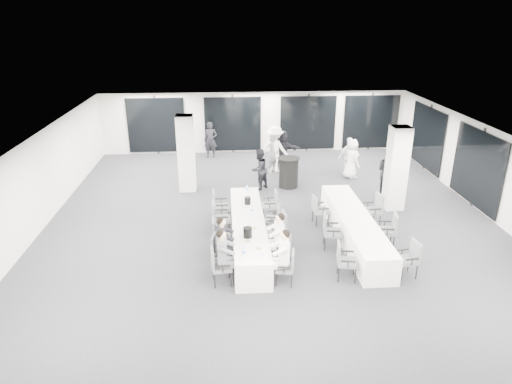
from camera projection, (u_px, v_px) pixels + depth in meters
The scene contains 43 objects.
room at pixel (296, 170), 14.81m from camera, with size 14.04×16.04×2.84m.
column_left at pixel (186, 153), 16.50m from camera, with size 0.60×0.60×2.80m, color silver.
column_right at pixel (397, 168), 14.92m from camera, with size 0.60×0.60×2.80m, color silver.
banquet_table_main at pixel (248, 231), 12.91m from camera, with size 0.90×5.00×0.75m, color white.
banquet_table_side at pixel (354, 228), 13.13m from camera, with size 0.90×5.00×0.75m, color white.
cocktail_table at pixel (289, 172), 17.08m from camera, with size 0.82×0.82×1.13m.
chair_main_left_near at pixel (218, 264), 10.93m from camera, with size 0.52×0.56×0.94m.
chair_main_left_second at pixel (219, 250), 11.61m from camera, with size 0.53×0.57×0.92m.
chair_main_left_mid at pixel (219, 234), 12.41m from camera, with size 0.49×0.55×0.96m.
chair_main_left_fourth at pixel (219, 216), 13.38m from camera, with size 0.54×0.60×1.02m.
chair_main_left_far at pixel (219, 205), 14.18m from camera, with size 0.54×0.60×1.03m.
chair_main_right_near at pixel (287, 265), 10.95m from camera, with size 0.50×0.54×0.86m.
chair_main_right_second at pixel (283, 245), 11.84m from camera, with size 0.54×0.57×0.91m.
chair_main_right_mid at pixel (279, 227), 12.71m from camera, with size 0.56×0.61×1.02m.
chair_main_right_fourth at pixel (275, 217), 13.58m from camera, with size 0.52×0.54×0.86m.
chair_main_right_far at pixel (272, 203), 14.42m from camera, with size 0.48×0.54×0.95m.
chair_side_left_near at pixel (344, 259), 11.14m from camera, with size 0.56×0.60×0.96m.
chair_side_left_mid at pixel (330, 229), 12.60m from camera, with size 0.57×0.61×1.00m.
chair_side_left_far at pixel (318, 208), 14.07m from camera, with size 0.52×0.56×0.92m.
chair_side_right_near at pixel (410, 257), 11.27m from camera, with size 0.53×0.57×0.93m.
chair_side_right_mid at pixel (389, 228), 12.67m from camera, with size 0.59×0.63×1.01m.
chair_side_right_far at pixel (374, 208), 13.92m from camera, with size 0.57×0.62×1.03m.
seated_guest_a at pixel (225, 254), 10.84m from camera, with size 0.50×0.38×1.44m.
seated_guest_b at pixel (225, 240), 11.50m from camera, with size 0.50×0.38×1.44m.
seated_guest_c at pixel (281, 254), 10.84m from camera, with size 0.50×0.38×1.44m.
seated_guest_d at pixel (277, 236), 11.70m from camera, with size 0.50×0.38×1.44m.
standing_guest_a at pixel (273, 152), 18.54m from camera, with size 0.64×0.52×1.76m, color slate.
standing_guest_b at pixel (259, 167), 16.76m from camera, with size 0.84×0.51×1.74m, color black.
standing_guest_c at pixel (275, 146), 18.61m from camera, with size 1.39×0.71×2.14m, color white.
standing_guest_d at pixel (349, 154), 18.17m from camera, with size 1.05×0.59×1.78m, color white.
standing_guest_e at pixel (352, 156), 17.91m from camera, with size 0.86×0.53×1.79m, color white.
standing_guest_f at pixel (282, 147), 19.01m from camera, with size 1.70×0.65×1.85m, color black.
standing_guest_g at pixel (210, 138), 20.44m from camera, with size 0.67×0.54×1.84m, color black.
standing_guest_h at pixel (389, 169), 15.99m from camera, with size 1.01×0.62×2.10m, color black.
ice_bucket_near at pixel (248, 232), 11.73m from camera, with size 0.23×0.23×0.27m, color black.
ice_bucket_far at pixel (248, 201), 13.77m from camera, with size 0.20×0.20×0.22m, color black.
water_bottle_a at pixel (244, 251), 10.87m from camera, with size 0.07×0.07×0.22m, color silver.
water_bottle_b at pixel (252, 209), 13.18m from camera, with size 0.07×0.07×0.21m, color silver.
water_bottle_c at pixel (247, 189), 14.72m from camera, with size 0.07×0.07×0.21m, color silver.
plate_a at pixel (248, 241), 11.54m from camera, with size 0.18×0.18×0.03m.
plate_b at pixel (258, 248), 11.18m from camera, with size 0.22×0.22×0.03m.
plate_c at pixel (254, 228), 12.24m from camera, with size 0.22×0.22×0.03m.
wine_glass at pixel (262, 255), 10.61m from camera, with size 0.07×0.07×0.19m.
Camera 1 is at (-1.40, -12.80, 6.16)m, focal length 32.00 mm.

